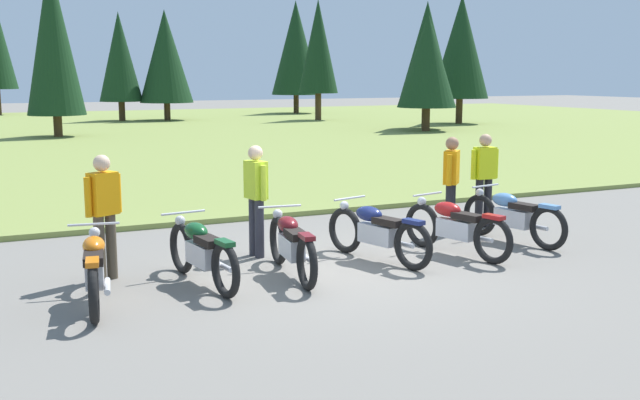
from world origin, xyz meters
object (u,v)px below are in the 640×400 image
motorcycle_orange (95,269)px  motorcycle_navy (377,232)px  motorcycle_red (455,226)px  motorcycle_sky_blue (512,216)px  rider_in_hivis_vest (451,180)px  rider_with_back_turned (484,175)px  rider_checking_bike (256,194)px  motorcycle_british_green (202,252)px  rider_near_row_end (104,210)px  motorcycle_maroon (291,244)px

motorcycle_orange → motorcycle_navy: same height
motorcycle_red → motorcycle_sky_blue: bearing=13.7°
motorcycle_orange → rider_in_hivis_vest: rider_in_hivis_vest is taller
motorcycle_navy → rider_with_back_turned: bearing=24.5°
motorcycle_sky_blue → rider_checking_bike: rider_checking_bike is taller
motorcycle_british_green → motorcycle_orange: bearing=-167.5°
motorcycle_british_green → motorcycle_red: size_ratio=1.01×
rider_near_row_end → rider_with_back_turned: 6.71m
motorcycle_british_green → rider_with_back_turned: (5.59, 1.47, 0.51)m
rider_in_hivis_vest → motorcycle_orange: bearing=-166.1°
rider_with_back_turned → rider_in_hivis_vest: 0.94m
motorcycle_navy → rider_with_back_turned: rider_with_back_turned is taller
rider_checking_bike → motorcycle_british_green: bearing=-135.8°
motorcycle_british_green → rider_near_row_end: bearing=144.5°
motorcycle_red → rider_in_hivis_vest: size_ratio=1.24×
motorcycle_maroon → motorcycle_navy: same height
motorcycle_orange → motorcycle_maroon: size_ratio=1.00×
motorcycle_maroon → rider_near_row_end: (-2.30, 0.88, 0.51)m
motorcycle_orange → rider_with_back_turned: bearing=14.3°
motorcycle_british_green → rider_with_back_turned: 5.81m
motorcycle_sky_blue → rider_in_hivis_vest: bearing=122.2°
rider_checking_bike → motorcycle_orange: bearing=-150.5°
motorcycle_orange → rider_checking_bike: (2.57, 1.46, 0.51)m
motorcycle_british_green → rider_with_back_turned: bearing=14.7°
motorcycle_orange → motorcycle_sky_blue: same height
motorcycle_british_green → motorcycle_navy: bearing=2.8°
rider_with_back_turned → motorcycle_sky_blue: bearing=-105.2°
motorcycle_british_green → rider_checking_bike: size_ratio=1.26×
motorcycle_orange → motorcycle_navy: bearing=6.2°
motorcycle_orange → rider_near_row_end: (0.31, 1.08, 0.51)m
motorcycle_orange → rider_checking_bike: 3.00m
motorcycle_orange → rider_near_row_end: rider_near_row_end is taller
motorcycle_british_green → rider_in_hivis_vest: rider_in_hivis_vest is taller
motorcycle_orange → rider_near_row_end: 1.23m
motorcycle_navy → motorcycle_red: bearing=-7.8°
rider_in_hivis_vest → motorcycle_maroon: bearing=-159.5°
motorcycle_navy → motorcycle_sky_blue: bearing=3.4°
motorcycle_orange → motorcycle_british_green: (1.39, 0.31, 0.00)m
motorcycle_maroon → motorcycle_sky_blue: size_ratio=1.01×
motorcycle_navy → rider_near_row_end: rider_near_row_end is taller
motorcycle_sky_blue → rider_in_hivis_vest: size_ratio=1.25×
rider_near_row_end → rider_in_hivis_vest: same height
motorcycle_british_green → motorcycle_red: (3.93, -0.04, 0.00)m
motorcycle_red → rider_near_row_end: (-5.01, 0.81, 0.51)m
motorcycle_navy → rider_in_hivis_vest: rider_in_hivis_vest is taller
rider_in_hivis_vest → rider_checking_bike: bearing=-179.2°
motorcycle_british_green → motorcycle_navy: same height
motorcycle_navy → motorcycle_british_green: bearing=-177.2°
rider_checking_bike → rider_in_hivis_vest: 3.52m
rider_near_row_end → rider_checking_bike: bearing=9.5°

